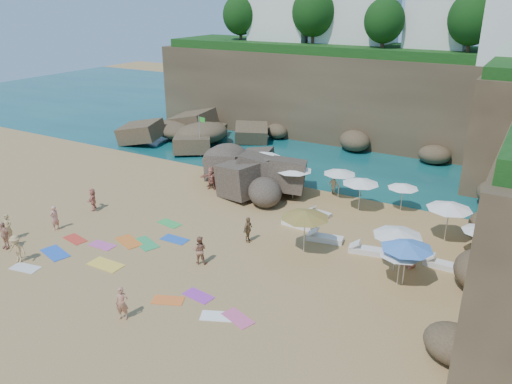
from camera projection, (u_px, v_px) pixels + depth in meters
The scene contains 50 objects.
ground at pixel (201, 233), 29.35m from camera, with size 120.00×120.00×0.00m, color tan.
seawater at pixel (366, 126), 53.46m from camera, with size 120.00×120.00×0.00m, color #0C4751.
cliff_back at pixel (373, 98), 47.04m from camera, with size 44.00×8.00×8.00m, color brown.
rock_promontory at pixel (207, 143), 47.35m from camera, with size 12.00×7.00×2.00m, color brown, non-canonical shape.
clifftop_buildings at pixel (393, 17), 44.56m from camera, with size 28.48×9.48×7.00m.
clifftop_trees at pixel (394, 20), 38.66m from camera, with size 35.60×23.82×4.40m.
marina_masts at pixel (236, 85), 60.07m from camera, with size 3.10×0.10×6.00m.
rock_outcrop at pixel (252, 188), 36.33m from camera, with size 6.84×5.13×2.74m, color brown, non-canonical shape.
flag_pole at pixel (201, 131), 42.51m from camera, with size 0.69×0.14×3.56m.
parasol_0 at pixel (264, 154), 36.56m from camera, with size 2.52×2.52×2.39m.
parasol_1 at pixel (403, 186), 31.85m from camera, with size 1.97×1.97×1.86m.
parasol_2 at pixel (340, 171), 33.81m from camera, with size 2.22×2.22×2.10m.
parasol_3 at pixel (482, 229), 25.94m from camera, with size 2.02×2.02×1.91m.
parasol_4 at pixel (398, 232), 24.66m from camera, with size 2.48×2.48×2.35m.
parasol_5 at pixel (294, 168), 33.67m from camera, with size 2.55×2.55×2.41m.
parasol_6 at pixel (305, 214), 26.38m from camera, with size 2.62×2.62×2.48m.
parasol_7 at pixel (361, 181), 31.72m from camera, with size 2.36×2.36×2.23m.
parasol_8 at pixel (450, 206), 27.64m from camera, with size 2.52×2.52×2.38m.
parasol_10 at pixel (407, 245), 23.42m from camera, with size 2.49×2.49×2.35m.
parasol_11 at pixel (401, 252), 23.52m from camera, with size 2.08×2.08×1.96m.
lounger_0 at pixel (325, 238), 28.40m from camera, with size 2.04×0.68×0.32m, color silver.
lounger_1 at pixel (401, 252), 26.92m from camera, with size 1.62×0.54×0.25m, color silver.
lounger_2 at pixel (442, 265), 25.64m from camera, with size 1.91×0.64×0.30m, color white.
lounger_3 at pixel (298, 224), 30.19m from camera, with size 2.02×0.67×0.31m, color white.
lounger_4 at pixel (319, 213), 31.77m from camera, with size 1.58×0.53×0.25m, color silver.
lounger_5 at pixel (367, 251), 27.07m from camera, with size 1.96×0.65×0.31m, color silver.
towel_0 at pixel (55, 253), 27.10m from camera, with size 1.85×0.93×0.03m, color blue.
towel_1 at pixel (102, 245), 27.94m from camera, with size 1.52×0.76×0.03m, color #D0519C.
towel_2 at pixel (129, 242), 28.36m from camera, with size 1.79×0.89×0.03m, color orange.
towel_3 at pixel (169, 223), 30.61m from camera, with size 1.53×0.76×0.03m, color green.
towel_5 at pixel (25, 268), 25.62m from camera, with size 1.51×0.75×0.03m, color silver.
towel_6 at pixel (198, 296), 23.26m from camera, with size 1.46×0.73×0.03m, color purple.
towel_7 at pixel (75, 239), 28.64m from camera, with size 1.50×0.75×0.03m, color red.
towel_8 at pixel (175, 239), 28.61m from camera, with size 1.59×0.79×0.03m, color blue.
towel_9 at pixel (238, 318), 21.64m from camera, with size 1.50×0.75×0.03m, color #DD5686.
towel_10 at pixel (168, 300), 22.92m from camera, with size 1.45×0.72×0.03m, color orange.
towel_11 at pixel (146, 243), 28.15m from camera, with size 1.79×0.89×0.03m, color green.
towel_12 at pixel (106, 265), 25.93m from camera, with size 1.87×0.94×0.03m, color yellow.
towel_13 at pixel (218, 316), 21.78m from camera, with size 1.48×0.74×0.03m, color white.
person_stand_0 at pixel (8, 227), 28.30m from camera, with size 0.58×0.38×1.58m, color tan.
person_stand_1 at pixel (200, 250), 25.84m from camera, with size 0.75×0.59×1.55m, color #A56D52.
person_stand_2 at pixel (334, 184), 35.06m from camera, with size 0.93×0.39×1.45m, color tan.
person_stand_3 at pixel (248, 230), 28.12m from camera, with size 0.88×0.37×1.50m, color olive.
person_stand_4 at pixel (411, 251), 25.45m from camera, with size 0.89×0.49×1.83m, color tan.
person_stand_5 at pixel (211, 178), 35.75m from camera, with size 1.57×0.45×1.69m, color #B66C5B.
person_stand_6 at pixel (54, 218), 29.58m from camera, with size 0.55×0.36×1.52m, color #E19280.
person_lie_0 at pixel (19, 259), 26.13m from camera, with size 0.98×1.52×0.41m, color tan.
person_lie_1 at pixel (6, 245), 27.57m from camera, with size 0.91×1.55×0.38m, color tan.
person_lie_3 at pixel (94, 207), 32.52m from camera, with size 1.34×1.45×0.39m, color tan.
person_lie_4 at pixel (123, 315), 21.57m from camera, with size 0.55×1.51×0.36m, color tan.
Camera 1 is at (16.06, -21.18, 13.09)m, focal length 35.00 mm.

